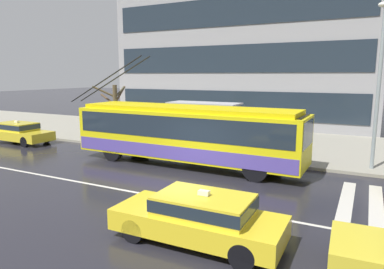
# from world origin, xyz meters

# --- Properties ---
(ground_plane) EXTENTS (160.00, 160.00, 0.00)m
(ground_plane) POSITION_xyz_m (0.00, 0.00, 0.00)
(ground_plane) COLOR #23222A
(sidewalk_slab) EXTENTS (80.00, 10.00, 0.14)m
(sidewalk_slab) POSITION_xyz_m (0.00, 9.86, 0.07)
(sidewalk_slab) COLOR gray
(sidewalk_slab) RESTS_ON ground_plane
(crosswalk_stripe_edge_near) EXTENTS (0.44, 4.40, 0.01)m
(crosswalk_stripe_edge_near) POSITION_xyz_m (5.90, 1.43, 0.00)
(crosswalk_stripe_edge_near) COLOR beige
(crosswalk_stripe_edge_near) RESTS_ON ground_plane
(crosswalk_stripe_inner_a) EXTENTS (0.44, 4.40, 0.01)m
(crosswalk_stripe_inner_a) POSITION_xyz_m (6.80, 1.43, 0.00)
(crosswalk_stripe_inner_a) COLOR beige
(crosswalk_stripe_inner_a) RESTS_ON ground_plane
(lane_centre_line) EXTENTS (72.00, 0.14, 0.01)m
(lane_centre_line) POSITION_xyz_m (0.00, -1.20, 0.00)
(lane_centre_line) COLOR silver
(lane_centre_line) RESTS_ON ground_plane
(trolleybus) EXTENTS (12.64, 2.72, 5.18)m
(trolleybus) POSITION_xyz_m (-1.28, 3.26, 1.54)
(trolleybus) COLOR yellow
(trolleybus) RESTS_ON ground_plane
(taxi_queued_behind_bus) EXTENTS (4.62, 1.83, 1.39)m
(taxi_queued_behind_bus) POSITION_xyz_m (-13.30, 3.27, 0.70)
(taxi_queued_behind_bus) COLOR yellow
(taxi_queued_behind_bus) RESTS_ON ground_plane
(taxi_oncoming_near) EXTENTS (4.42, 1.78, 1.39)m
(taxi_oncoming_near) POSITION_xyz_m (2.72, -3.57, 0.70)
(taxi_oncoming_near) COLOR yellow
(taxi_oncoming_near) RESTS_ON ground_plane
(bus_shelter) EXTENTS (4.12, 1.63, 2.56)m
(bus_shelter) POSITION_xyz_m (-1.99, 6.96, 2.04)
(bus_shelter) COLOR gray
(bus_shelter) RESTS_ON sidewalk_slab
(pedestrian_at_shelter) EXTENTS (1.10, 1.10, 1.91)m
(pedestrian_at_shelter) POSITION_xyz_m (2.22, 5.80, 1.65)
(pedestrian_at_shelter) COLOR #504E4C
(pedestrian_at_shelter) RESTS_ON sidewalk_slab
(pedestrian_approaching_curb) EXTENTS (1.50, 1.50, 1.98)m
(pedestrian_approaching_curb) POSITION_xyz_m (-1.97, 5.50, 1.74)
(pedestrian_approaching_curb) COLOR #55464C
(pedestrian_approaching_curb) RESTS_ON sidewalk_slab
(street_lamp) EXTENTS (0.60, 0.32, 7.08)m
(street_lamp) POSITION_xyz_m (6.65, 5.84, 4.30)
(street_lamp) COLOR #88959B
(street_lamp) RESTS_ON sidewalk_slab
(street_tree_bare) EXTENTS (1.40, 1.80, 3.46)m
(street_tree_bare) POSITION_xyz_m (-8.51, 6.89, 2.13)
(street_tree_bare) COLOR brown
(street_tree_bare) RESTS_ON sidewalk_slab
(office_tower_corner_left) EXTENTS (21.85, 10.95, 18.14)m
(office_tower_corner_left) POSITION_xyz_m (-3.60, 20.12, 9.08)
(office_tower_corner_left) COLOR gray
(office_tower_corner_left) RESTS_ON ground_plane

